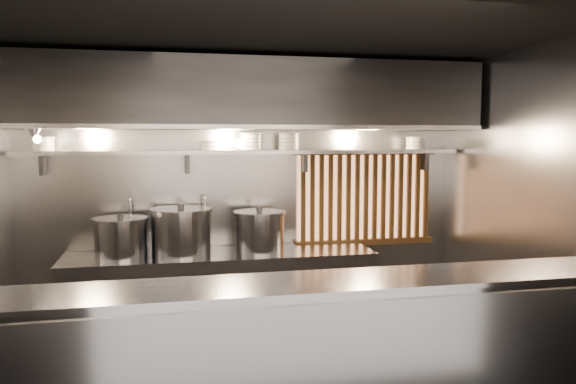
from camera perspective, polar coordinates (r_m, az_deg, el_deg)
name	(u,v)px	position (r m, az deg, el deg)	size (l,w,h in m)	color
ceiling	(272,35)	(4.43, -1.64, 15.64)	(4.50, 4.50, 0.00)	black
wall_back	(246,198)	(5.87, -4.30, -0.57)	(4.50, 4.50, 0.00)	gray
wall_right	(527,210)	(5.30, 23.08, -1.66)	(3.00, 3.00, 0.00)	gray
serving_counter	(301,369)	(3.72, 1.32, -17.54)	(4.50, 0.56, 1.13)	#97979C
cooking_bench	(222,298)	(5.66, -6.77, -10.64)	(3.00, 0.70, 0.90)	#97979C
bowl_shelf	(248,152)	(5.66, -4.09, 4.08)	(4.40, 0.34, 0.04)	#97979C
exhaust_hood	(251,96)	(5.46, -3.79, 9.74)	(4.40, 0.81, 0.65)	#2D2D30
wood_screen	(365,197)	(6.14, 7.86, -0.52)	(1.56, 0.09, 1.04)	#FDAF72
faucet_left	(131,211)	(5.71, -15.63, -1.88)	(0.04, 0.30, 0.50)	silver
faucet_right	(203,209)	(5.71, -8.59, -1.74)	(0.04, 0.30, 0.50)	silver
heat_lamp	(34,132)	(5.25, -24.39, 5.53)	(0.25, 0.35, 0.20)	#97979C
pendant_bulb	(240,144)	(5.53, -4.94, 4.88)	(0.09, 0.09, 0.19)	#2D2D30
stock_pot_left	(121,237)	(5.50, -16.65, -4.45)	(0.60, 0.60, 0.42)	#97979C
stock_pot_mid	(181,231)	(5.52, -10.79, -3.93)	(0.63, 0.63, 0.49)	#97979C
stock_pot_right	(260,231)	(5.56, -2.91, -3.99)	(0.62, 0.62, 0.44)	#97979C
bowl_stack_0	(43,144)	(5.71, -23.61, 4.50)	(0.21, 0.21, 0.13)	silver
bowl_stack_1	(212,145)	(5.62, -7.72, 4.71)	(0.22, 0.22, 0.09)	silver
bowl_stack_2	(252,142)	(5.67, -3.72, 5.14)	(0.24, 0.24, 0.17)	silver
bowl_stack_3	(289,141)	(5.74, 0.09, 5.16)	(0.22, 0.22, 0.17)	silver
bowl_stack_4	(415,143)	(6.18, 12.81, 4.87)	(0.21, 0.21, 0.13)	silver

